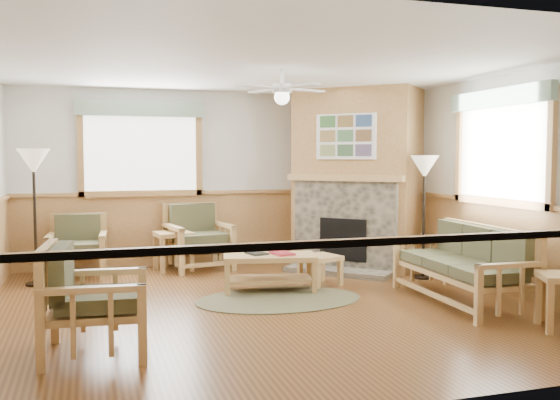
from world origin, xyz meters
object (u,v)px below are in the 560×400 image
object	(u,v)px
sofa	(461,265)
floor_lamp_left	(35,217)
armchair_back_right	(199,237)
end_table_chairs	(173,251)
armchair_back_left	(77,246)
armchair_left	(96,299)
floor_lamp_right	(424,217)
footstool	(320,270)
coffee_table	(270,273)

from	to	relation	value
sofa	floor_lamp_left	bearing A→B (deg)	-115.57
armchair_back_right	end_table_chairs	distance (m)	0.43
sofa	armchair_back_left	bearing A→B (deg)	-122.55
armchair_back_left	armchair_left	xyz separation A→B (m)	(0.21, -3.66, 0.04)
armchair_back_left	floor_lamp_right	size ratio (longest dim) A/B	0.51
armchair_left	footstool	distance (m)	3.56
armchair_left	end_table_chairs	size ratio (longest dim) A/B	1.65
armchair_back_left	footstool	world-z (taller)	armchair_back_left
sofa	end_table_chairs	distance (m)	4.19
armchair_back_right	footstool	bearing A→B (deg)	-60.84
end_table_chairs	floor_lamp_left	bearing A→B (deg)	-164.56
armchair_left	floor_lamp_right	bearing A→B (deg)	-59.12
armchair_left	sofa	bearing A→B (deg)	-75.04
sofa	end_table_chairs	world-z (taller)	sofa
sofa	floor_lamp_right	xyz separation A→B (m)	(0.33, 1.42, 0.41)
armchair_back_right	coffee_table	world-z (taller)	armchair_back_right
armchair_back_left	coffee_table	world-z (taller)	armchair_back_left
floor_lamp_left	end_table_chairs	bearing A→B (deg)	15.44
coffee_table	end_table_chairs	distance (m)	2.00
armchair_back_right	coffee_table	distance (m)	1.89
coffee_table	sofa	bearing A→B (deg)	-21.63
sofa	floor_lamp_right	world-z (taller)	floor_lamp_right
armchair_back_left	end_table_chairs	world-z (taller)	armchair_back_left
armchair_left	end_table_chairs	distance (m)	3.90
armchair_left	footstool	xyz separation A→B (m)	(2.85, 2.11, -0.28)
armchair_back_left	coffee_table	size ratio (longest dim) A/B	0.76
armchair_back_right	armchair_left	world-z (taller)	armchair_back_right
sofa	armchair_left	xyz separation A→B (m)	(-4.05, -0.71, 0.03)
footstool	coffee_table	bearing A→B (deg)	-169.38
sofa	armchair_back_left	xyz separation A→B (m)	(-4.26, 2.95, -0.01)
armchair_back_left	end_table_chairs	distance (m)	1.36
armchair_back_right	footstool	xyz separation A→B (m)	(1.32, -1.64, -0.29)
floor_lamp_left	footstool	bearing A→B (deg)	-17.14
floor_lamp_right	sofa	bearing A→B (deg)	-103.23
footstool	armchair_back_left	bearing A→B (deg)	153.20
end_table_chairs	floor_lamp_left	world-z (taller)	floor_lamp_left
armchair_back_left	footstool	size ratio (longest dim) A/B	1.92
armchair_left	coffee_table	xyz separation A→B (m)	(2.12, 1.97, -0.25)
end_table_chairs	floor_lamp_right	xyz separation A→B (m)	(3.24, -1.60, 0.57)
end_table_chairs	floor_lamp_left	size ratio (longest dim) A/B	0.32
floor_lamp_left	coffee_table	bearing A→B (deg)	-23.57
sofa	armchair_left	distance (m)	4.12
coffee_table	footstool	xyz separation A→B (m)	(0.73, 0.14, -0.03)
armchair_back_left	coffee_table	distance (m)	2.88
armchair_left	coffee_table	distance (m)	2.91
armchair_back_right	coffee_table	xyz separation A→B (m)	(0.59, -1.78, -0.26)
sofa	armchair_left	size ratio (longest dim) A/B	2.03
sofa	armchair_left	bearing A→B (deg)	-77.97
armchair_left	floor_lamp_left	world-z (taller)	floor_lamp_left
armchair_back_left	end_table_chairs	size ratio (longest dim) A/B	1.51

